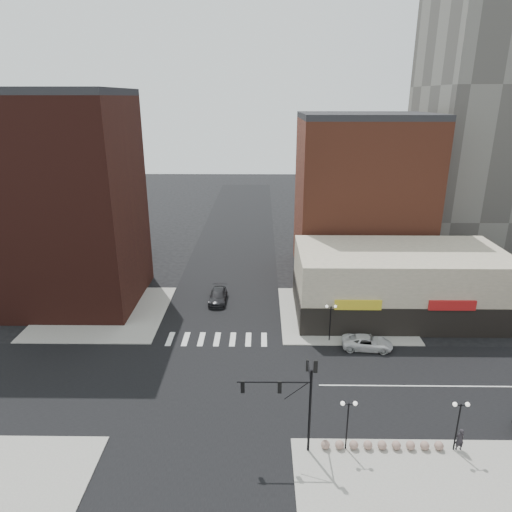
{
  "coord_description": "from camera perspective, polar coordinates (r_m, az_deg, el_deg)",
  "views": [
    {
      "loc": [
        4.69,
        -35.37,
        24.86
      ],
      "look_at": [
        4.18,
        4.22,
        11.0
      ],
      "focal_mm": 32.0,
      "sensor_mm": 36.0,
      "label": 1
    }
  ],
  "objects": [
    {
      "name": "street_lamp_se_b",
      "position": [
        37.67,
        24.09,
        -17.58
      ],
      "size": [
        1.22,
        0.32,
        4.16
      ],
      "color": "black",
      "rests_on": "sidewalk_se"
    },
    {
      "name": "building_ne_row",
      "position": [
        57.17,
        17.3,
        -3.79
      ],
      "size": [
        24.2,
        12.2,
        8.0
      ],
      "color": "beige",
      "rests_on": "ground"
    },
    {
      "name": "sidewalk_ne",
      "position": [
        56.55,
        10.73,
        -7.08
      ],
      "size": [
        15.0,
        15.0,
        0.12
      ],
      "primitive_type": "cube",
      "color": "gray",
      "rests_on": "ground"
    },
    {
      "name": "building_nw_low",
      "position": [
        80.71,
        -26.38,
        3.75
      ],
      "size": [
        20.0,
        18.0,
        12.0
      ],
      "primitive_type": "cube",
      "color": "#3D1913",
      "rests_on": "ground"
    },
    {
      "name": "road_ew",
      "position": [
        43.48,
        -5.81,
        -15.68
      ],
      "size": [
        200.0,
        14.0,
        0.02
      ],
      "primitive_type": "cube",
      "color": "black",
      "rests_on": "ground"
    },
    {
      "name": "building_nw",
      "position": [
        60.14,
        -22.61,
        5.95
      ],
      "size": [
        16.0,
        15.0,
        25.0
      ],
      "primitive_type": "cube",
      "color": "#3D1913",
      "rests_on": "ground"
    },
    {
      "name": "road_ns",
      "position": [
        43.48,
        -5.81,
        -15.68
      ],
      "size": [
        14.0,
        200.0,
        0.02
      ],
      "primitive_type": "cube",
      "color": "black",
      "rests_on": "ground"
    },
    {
      "name": "street_lamp_ne",
      "position": [
        48.99,
        9.32,
        -7.11
      ],
      "size": [
        1.22,
        0.32,
        4.16
      ],
      "color": "black",
      "rests_on": "sidewalk_ne"
    },
    {
      "name": "building_ne_midrise",
      "position": [
        67.86,
        13.0,
        7.01
      ],
      "size": [
        18.0,
        15.0,
        22.0
      ],
      "primitive_type": "cube",
      "color": "brown",
      "rests_on": "ground"
    },
    {
      "name": "ground",
      "position": [
        43.49,
        -5.8,
        -15.69
      ],
      "size": [
        240.0,
        240.0,
        0.0
      ],
      "primitive_type": "plane",
      "color": "black",
      "rests_on": "ground"
    },
    {
      "name": "street_lamp_se_a",
      "position": [
        35.41,
        11.45,
        -18.68
      ],
      "size": [
        1.22,
        0.32,
        4.16
      ],
      "color": "black",
      "rests_on": "sidewalk_se"
    },
    {
      "name": "dark_sedan_north",
      "position": [
        58.65,
        -4.77,
        -5.04
      ],
      "size": [
        2.22,
        5.3,
        1.53
      ],
      "primitive_type": "imported",
      "rotation": [
        0.0,
        0.0,
        -0.01
      ],
      "color": "black",
      "rests_on": "ground"
    },
    {
      "name": "sidewalk_nw",
      "position": [
        58.91,
        -18.48,
        -6.68
      ],
      "size": [
        15.0,
        15.0,
        0.12
      ],
      "primitive_type": "cube",
      "color": "gray",
      "rests_on": "ground"
    },
    {
      "name": "bollard_row",
      "position": [
        37.76,
        15.49,
        -21.82
      ],
      "size": [
        9.06,
        0.66,
        0.66
      ],
      "color": "#89695F",
      "rests_on": "sidewalk_se"
    },
    {
      "name": "pedestrian",
      "position": [
        39.13,
        24.11,
        -20.19
      ],
      "size": [
        0.71,
        0.5,
        1.84
      ],
      "primitive_type": "imported",
      "rotation": [
        0.0,
        0.0,
        3.24
      ],
      "color": "black",
      "rests_on": "sidewalk_se"
    },
    {
      "name": "white_suv",
      "position": [
        49.57,
        13.73,
        -10.46
      ],
      "size": [
        5.4,
        2.88,
        1.44
      ],
      "primitive_type": "imported",
      "rotation": [
        0.0,
        0.0,
        1.48
      ],
      "color": "silver",
      "rests_on": "ground"
    },
    {
      "name": "traffic_signal",
      "position": [
        34.07,
        5.09,
        -16.53
      ],
      "size": [
        5.59,
        3.09,
        7.77
      ],
      "color": "black",
      "rests_on": "ground"
    }
  ]
}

